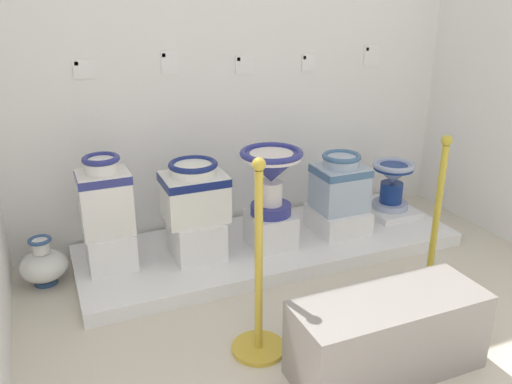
{
  "coord_description": "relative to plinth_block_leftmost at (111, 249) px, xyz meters",
  "views": [
    {
      "loc": [
        0.29,
        -0.51,
        1.75
      ],
      "look_at": [
        1.57,
        2.54,
        0.47
      ],
      "focal_mm": 37.22,
      "sensor_mm": 36.0,
      "label": 1
    }
  ],
  "objects": [
    {
      "name": "stanchion_post_near_right",
      "position": [
        1.81,
        -0.85,
        0.07
      ],
      "size": [
        0.26,
        0.26,
        0.97
      ],
      "color": "gold",
      "rests_on": "ground_plane"
    },
    {
      "name": "antique_toilet_slender_white",
      "position": [
        2.13,
        0.0,
        0.17
      ],
      "size": [
        0.32,
        0.32,
        0.37
      ],
      "color": "#A4B1D1",
      "rests_on": "plinth_block_slender_white"
    },
    {
      "name": "antique_toilet_squat_floral",
      "position": [
        1.6,
        -0.09,
        0.25
      ],
      "size": [
        0.35,
        0.31,
        0.41
      ],
      "color": "#A9BDD4",
      "rests_on": "plinth_block_squat_floral"
    },
    {
      "name": "museum_bench",
      "position": [
        1.08,
        -1.41,
        -0.01
      ],
      "size": [
        0.94,
        0.36,
        0.4
      ],
      "primitive_type": "cube",
      "color": "gray",
      "rests_on": "ground_plane"
    },
    {
      "name": "decorative_vase_spare",
      "position": [
        -0.4,
        0.1,
        -0.08
      ],
      "size": [
        0.29,
        0.29,
        0.31
      ],
      "color": "#2F4D7E",
      "rests_on": "ground_plane"
    },
    {
      "name": "plinth_block_tall_cobalt",
      "position": [
        1.05,
        -0.13,
        0.0
      ],
      "size": [
        0.29,
        0.3,
        0.23
      ],
      "primitive_type": "cube",
      "color": "white",
      "rests_on": "display_platform"
    },
    {
      "name": "stanchion_post_near_left",
      "position": [
        0.57,
        -1.03,
        0.08
      ],
      "size": [
        0.28,
        0.28,
        1.04
      ],
      "color": "gold",
      "rests_on": "ground_plane"
    },
    {
      "name": "plinth_block_slender_white",
      "position": [
        2.13,
        0.0,
        -0.09
      ],
      "size": [
        0.35,
        0.39,
        0.05
      ],
      "primitive_type": "cube",
      "color": "white",
      "rests_on": "display_platform"
    },
    {
      "name": "info_placard_fourth",
      "position": [
        1.59,
        0.41,
        1.02
      ],
      "size": [
        0.11,
        0.01,
        0.12
      ],
      "color": "white"
    },
    {
      "name": "antique_toilet_tall_cobalt",
      "position": [
        1.05,
        -0.13,
        0.42
      ],
      "size": [
        0.41,
        0.41,
        0.45
      ],
      "color": "navy",
      "rests_on": "plinth_block_tall_cobalt"
    },
    {
      "name": "antique_toilet_leftmost",
      "position": [
        0.0,
        -0.0,
        0.36
      ],
      "size": [
        0.31,
        0.25,
        0.5
      ],
      "color": "white",
      "rests_on": "plinth_block_leftmost"
    },
    {
      "name": "plinth_block_central_ornate",
      "position": [
        0.54,
        -0.06,
        0.01
      ],
      "size": [
        0.31,
        0.37,
        0.25
      ],
      "primitive_type": "cube",
      "color": "white",
      "rests_on": "display_platform"
    },
    {
      "name": "info_placard_second",
      "position": [
        0.55,
        0.41,
        1.08
      ],
      "size": [
        0.11,
        0.01,
        0.15
      ],
      "color": "white"
    },
    {
      "name": "wall_back",
      "position": [
        1.08,
        0.45,
        1.31
      ],
      "size": [
        3.56,
        0.06,
        3.03
      ],
      "primitive_type": "cube",
      "color": "white",
      "rests_on": "ground_plane"
    },
    {
      "name": "plinth_block_squat_floral",
      "position": [
        1.6,
        -0.09,
        -0.04
      ],
      "size": [
        0.36,
        0.39,
        0.16
      ],
      "primitive_type": "cube",
      "color": "white",
      "rests_on": "display_platform"
    },
    {
      "name": "display_platform",
      "position": [
        1.08,
        -0.05,
        -0.16
      ],
      "size": [
        2.62,
        0.91,
        0.09
      ],
      "primitive_type": "cube",
      "color": "white",
      "rests_on": "ground_plane"
    },
    {
      "name": "antique_toilet_central_ornate",
      "position": [
        0.54,
        -0.06,
        0.34
      ],
      "size": [
        0.4,
        0.32,
        0.39
      ],
      "color": "white",
      "rests_on": "plinth_block_central_ornate"
    },
    {
      "name": "info_placard_fifth",
      "position": [
        2.14,
        0.41,
        1.05
      ],
      "size": [
        0.14,
        0.01,
        0.16
      ],
      "color": "white"
    },
    {
      "name": "plinth_block_leftmost",
      "position": [
        0.0,
        0.0,
        0.0
      ],
      "size": [
        0.29,
        0.3,
        0.23
      ],
      "primitive_type": "cube",
      "color": "white",
      "rests_on": "display_platform"
    },
    {
      "name": "info_placard_first",
      "position": [
        0.0,
        0.41,
        1.06
      ],
      "size": [
        0.14,
        0.01,
        0.12
      ],
      "color": "white"
    },
    {
      "name": "info_placard_third",
      "position": [
        1.08,
        0.41,
        1.03
      ],
      "size": [
        0.14,
        0.01,
        0.13
      ],
      "color": "white"
    }
  ]
}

